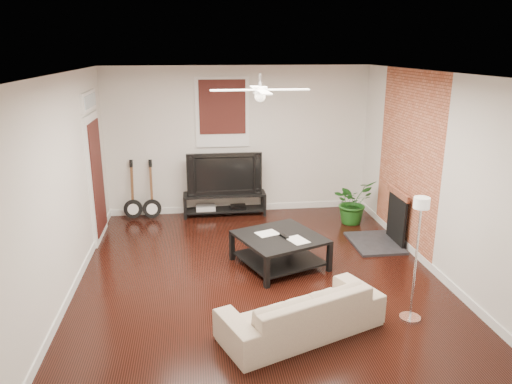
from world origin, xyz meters
TOP-DOWN VIEW (x-y plane):
  - room at (0.00, 0.00)m, footprint 5.01×6.01m
  - brick_accent at (2.49, 1.00)m, footprint 0.02×2.20m
  - fireplace at (2.20, 1.00)m, footprint 0.80×1.10m
  - window_back at (-0.30, 2.97)m, footprint 1.00×0.06m
  - door_left at (-2.46, 1.90)m, footprint 0.08×1.00m
  - tv_stand at (-0.30, 2.78)m, footprint 1.56×0.42m
  - tv at (-0.30, 2.80)m, footprint 1.40×0.18m
  - coffee_table at (0.35, 0.41)m, footprint 1.45×1.45m
  - sofa at (0.29, -1.37)m, footprint 2.01×1.37m
  - floor_lamp at (1.64, -1.27)m, footprint 0.33×0.33m
  - potted_plant at (1.99, 2.04)m, footprint 0.94×0.90m
  - guitar_left at (-2.02, 2.75)m, footprint 0.36×0.26m
  - guitar_right at (-1.67, 2.72)m, footprint 0.36×0.27m
  - ceiling_fan at (0.00, 0.00)m, footprint 1.24×1.24m

SIDE VIEW (x-z plane):
  - tv_stand at x=-0.30m, z-range 0.00..0.44m
  - coffee_table at x=0.35m, z-range 0.00..0.47m
  - sofa at x=0.29m, z-range 0.00..0.55m
  - potted_plant at x=1.99m, z-range 0.00..0.81m
  - fireplace at x=2.20m, z-range 0.00..0.92m
  - guitar_left at x=-2.02m, z-range 0.00..1.13m
  - guitar_right at x=-1.67m, z-range 0.00..1.13m
  - floor_lamp at x=1.64m, z-range 0.00..1.53m
  - tv at x=-0.30m, z-range 0.44..1.24m
  - door_left at x=-2.46m, z-range 0.00..2.50m
  - room at x=0.00m, z-range 0.00..2.80m
  - brick_accent at x=2.49m, z-range 0.00..2.80m
  - window_back at x=-0.30m, z-range 1.30..2.60m
  - ceiling_fan at x=0.00m, z-range 2.44..2.76m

